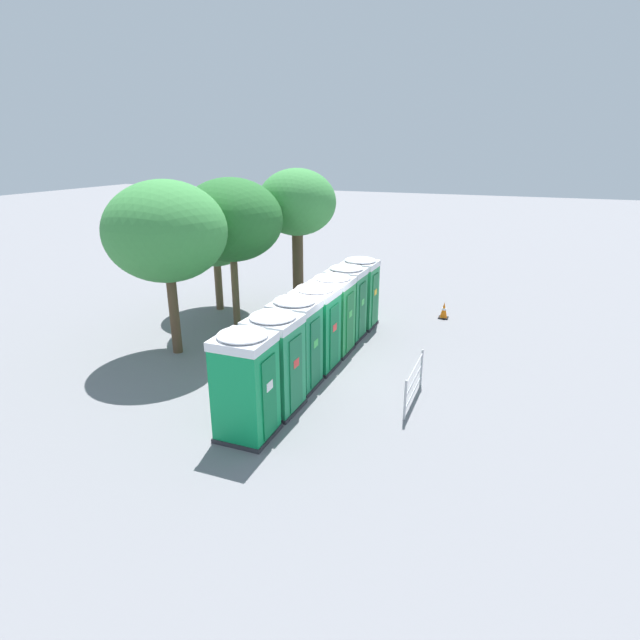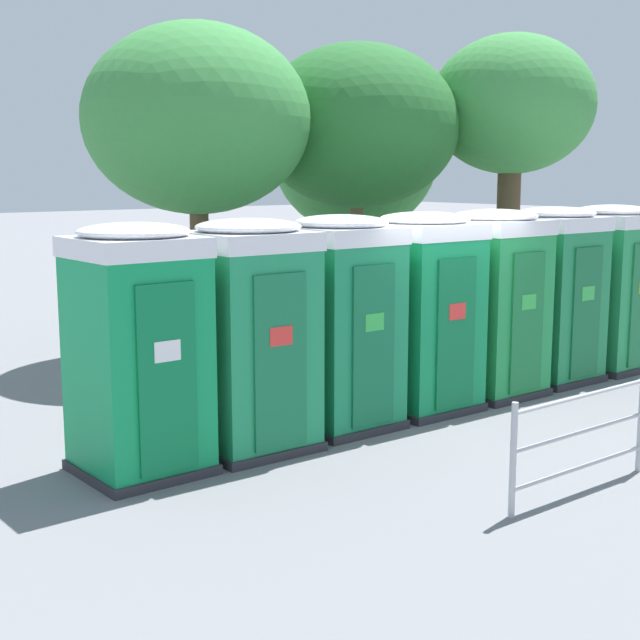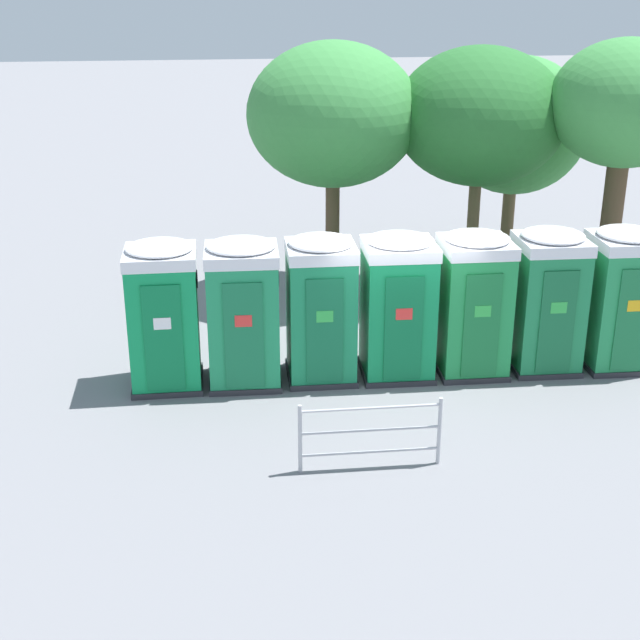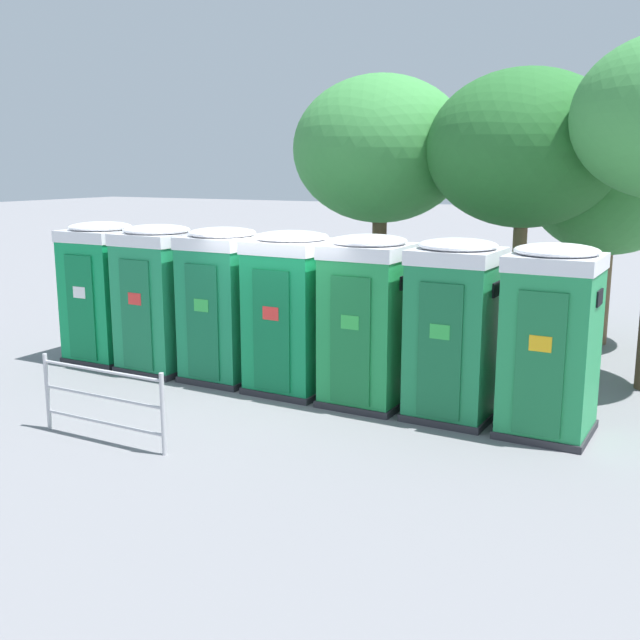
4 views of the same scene
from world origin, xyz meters
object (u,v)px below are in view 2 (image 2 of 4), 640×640
object	(u,v)px
portapotty_1	(250,334)
portapotty_5	(553,294)
street_tree_0	(355,156)
portapotty_0	(138,349)
street_tree_2	(512,108)
portapotty_2	(341,321)
street_tree_1	(357,127)
portapotty_4	(494,302)
portapotty_6	(610,287)
street_tree_3	(197,120)
portapotty_3	(423,311)
event_barrier	(582,435)

from	to	relation	value
portapotty_1	portapotty_5	bearing A→B (deg)	-0.65
portapotty_1	street_tree_0	world-z (taller)	street_tree_0
portapotty_0	portapotty_5	bearing A→B (deg)	-0.97
street_tree_0	street_tree_2	size ratio (longest dim) A/B	0.90
portapotty_5	street_tree_2	distance (m)	4.66
street_tree_0	street_tree_2	distance (m)	3.28
portapotty_2	street_tree_0	xyz separation A→B (m)	(5.19, 5.66, 2.07)
portapotty_1	street_tree_0	distance (m)	8.90
portapotty_5	street_tree_2	size ratio (longest dim) A/B	0.46
portapotty_2	street_tree_1	bearing A→B (deg)	46.71
street_tree_0	portapotty_2	bearing A→B (deg)	-132.51
portapotty_4	portapotty_6	size ratio (longest dim) A/B	1.00
portapotty_6	street_tree_1	bearing A→B (deg)	108.79
portapotty_0	street_tree_0	bearing A→B (deg)	35.72
portapotty_4	portapotty_5	bearing A→B (deg)	0.05
street_tree_3	street_tree_1	bearing A→B (deg)	-7.73
portapotty_4	street_tree_3	distance (m)	5.57
portapotty_5	street_tree_2	xyz separation A→B (m)	(2.36, 2.80, 2.88)
portapotty_1	portapotty_3	size ratio (longest dim) A/B	1.00
street_tree_3	event_barrier	xyz separation A→B (m)	(-0.53, -7.67, -3.27)
portapotty_5	street_tree_3	xyz separation A→B (m)	(-3.15, 4.60, 2.56)
portapotty_6	portapotty_2	bearing A→B (deg)	178.21
street_tree_0	street_tree_1	world-z (taller)	street_tree_1
portapotty_1	portapotty_5	world-z (taller)	same
street_tree_2	street_tree_0	bearing A→B (deg)	111.40
street_tree_0	event_barrier	size ratio (longest dim) A/B	2.39
portapotty_6	street_tree_0	size ratio (longest dim) A/B	0.52
portapotty_1	street_tree_3	xyz separation A→B (m)	(2.16, 4.54, 2.56)
portapotty_3	portapotty_2	bearing A→B (deg)	177.70
street_tree_1	street_tree_2	world-z (taller)	street_tree_2
street_tree_2	street_tree_3	size ratio (longest dim) A/B	1.02
portapotty_4	event_barrier	size ratio (longest dim) A/B	1.23
portapotty_0	portapotty_1	bearing A→B (deg)	-2.25
portapotty_2	portapotty_5	bearing A→B (deg)	-1.33
event_barrier	street_tree_3	bearing A→B (deg)	86.06
portapotty_6	street_tree_1	xyz separation A→B (m)	(-1.45, 4.26, 2.53)
portapotty_1	street_tree_1	bearing A→B (deg)	38.52
street_tree_3	portapotty_0	bearing A→B (deg)	-127.84
street_tree_3	portapotty_5	bearing A→B (deg)	-55.58
street_tree_3	portapotty_6	bearing A→B (deg)	-46.22
portapotty_2	street_tree_2	world-z (taller)	street_tree_2
portapotty_6	portapotty_0	bearing A→B (deg)	178.67
portapotty_0	portapotty_4	world-z (taller)	same
street_tree_2	event_barrier	xyz separation A→B (m)	(-6.04, -5.86, -3.60)
portapotty_4	street_tree_1	distance (m)	5.04
portapotty_1	street_tree_1	size ratio (longest dim) A/B	0.48
street_tree_2	portapotty_5	bearing A→B (deg)	-130.23
portapotty_6	portapotty_4	bearing A→B (deg)	178.45
portapotty_1	portapotty_3	bearing A→B (deg)	-0.45
portapotty_0	portapotty_6	xyz separation A→B (m)	(7.96, -0.18, 0.00)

